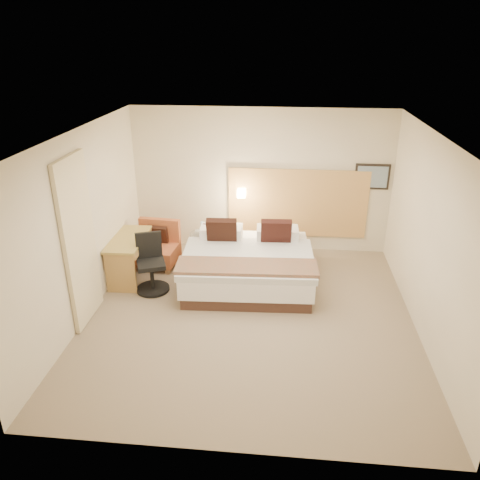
# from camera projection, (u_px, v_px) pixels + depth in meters

# --- Properties ---
(floor) EXTENTS (4.80, 5.00, 0.02)m
(floor) POSITION_uv_depth(u_px,v_px,m) (249.00, 317.00, 7.00)
(floor) COLOR #7F6D55
(floor) RESTS_ON ground
(ceiling) EXTENTS (4.80, 5.00, 0.02)m
(ceiling) POSITION_uv_depth(u_px,v_px,m) (251.00, 134.00, 5.90)
(ceiling) COLOR white
(ceiling) RESTS_ON floor
(wall_back) EXTENTS (4.80, 0.02, 2.70)m
(wall_back) POSITION_uv_depth(u_px,v_px,m) (261.00, 181.00, 8.74)
(wall_back) COLOR beige
(wall_back) RESTS_ON floor
(wall_front) EXTENTS (4.80, 0.02, 2.70)m
(wall_front) POSITION_uv_depth(u_px,v_px,m) (228.00, 342.00, 4.17)
(wall_front) COLOR beige
(wall_front) RESTS_ON floor
(wall_left) EXTENTS (0.02, 5.00, 2.70)m
(wall_left) POSITION_uv_depth(u_px,v_px,m) (82.00, 227.00, 6.67)
(wall_left) COLOR beige
(wall_left) RESTS_ON floor
(wall_right) EXTENTS (0.02, 5.00, 2.70)m
(wall_right) POSITION_uv_depth(u_px,v_px,m) (430.00, 240.00, 6.23)
(wall_right) COLOR beige
(wall_right) RESTS_ON floor
(headboard_panel) EXTENTS (2.60, 0.04, 1.30)m
(headboard_panel) POSITION_uv_depth(u_px,v_px,m) (297.00, 203.00, 8.80)
(headboard_panel) COLOR tan
(headboard_panel) RESTS_ON wall_back
(art_frame) EXTENTS (0.62, 0.03, 0.47)m
(art_frame) POSITION_uv_depth(u_px,v_px,m) (372.00, 177.00, 8.46)
(art_frame) COLOR black
(art_frame) RESTS_ON wall_back
(art_canvas) EXTENTS (0.54, 0.01, 0.39)m
(art_canvas) POSITION_uv_depth(u_px,v_px,m) (372.00, 177.00, 8.45)
(art_canvas) COLOR slate
(art_canvas) RESTS_ON wall_back
(lamp_arm) EXTENTS (0.02, 0.12, 0.02)m
(lamp_arm) POSITION_uv_depth(u_px,v_px,m) (242.00, 192.00, 8.77)
(lamp_arm) COLOR silver
(lamp_arm) RESTS_ON wall_back
(lamp_shade) EXTENTS (0.15, 0.15, 0.15)m
(lamp_shade) POSITION_uv_depth(u_px,v_px,m) (241.00, 193.00, 8.71)
(lamp_shade) COLOR #FFEDC6
(lamp_shade) RESTS_ON wall_back
(curtain) EXTENTS (0.06, 0.90, 2.42)m
(curtain) POSITION_uv_depth(u_px,v_px,m) (79.00, 242.00, 6.49)
(curtain) COLOR beige
(curtain) RESTS_ON wall_left
(bottle_a) EXTENTS (0.07, 0.07, 0.20)m
(bottle_a) POSITION_uv_depth(u_px,v_px,m) (202.00, 227.00, 8.47)
(bottle_a) COLOR #9CC9F1
(bottle_a) RESTS_ON side_table
(menu_folder) EXTENTS (0.14, 0.08, 0.22)m
(menu_folder) POSITION_uv_depth(u_px,v_px,m) (206.00, 230.00, 8.32)
(menu_folder) COLOR #361616
(menu_folder) RESTS_ON side_table
(bed) EXTENTS (2.21, 2.15, 1.03)m
(bed) POSITION_uv_depth(u_px,v_px,m) (248.00, 263.00, 7.87)
(bed) COLOR #3F271F
(bed) RESTS_ON floor
(lounge_chair) EXTENTS (0.82, 0.73, 0.80)m
(lounge_chair) POSITION_uv_depth(u_px,v_px,m) (157.00, 248.00, 8.46)
(lounge_chair) COLOR #9B6949
(lounge_chair) RESTS_ON floor
(side_table) EXTENTS (0.62, 0.62, 0.56)m
(side_table) POSITION_uv_depth(u_px,v_px,m) (204.00, 246.00, 8.54)
(side_table) COLOR silver
(side_table) RESTS_ON floor
(desk) EXTENTS (0.57, 1.18, 0.73)m
(desk) POSITION_uv_depth(u_px,v_px,m) (130.00, 247.00, 7.90)
(desk) COLOR #A68D41
(desk) RESTS_ON floor
(desk_chair) EXTENTS (0.69, 0.69, 0.95)m
(desk_chair) POSITION_uv_depth(u_px,v_px,m) (151.00, 268.00, 7.58)
(desk_chair) COLOR black
(desk_chair) RESTS_ON floor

